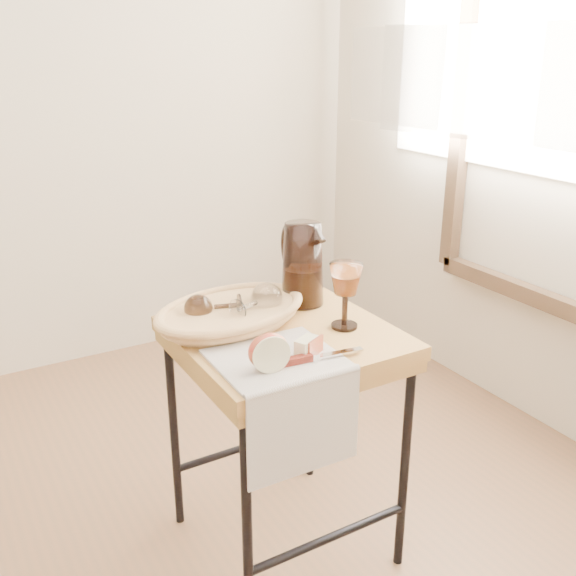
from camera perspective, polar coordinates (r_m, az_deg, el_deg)
side_table at (r=1.79m, az=-0.33°, el=-13.30°), size 0.51×0.51×0.65m
tea_towel at (r=1.48m, az=-1.00°, el=-6.22°), size 0.28×0.25×0.01m
bread_basket at (r=1.67m, az=-4.98°, el=-2.35°), size 0.42×0.33×0.05m
goblet_lying_a at (r=1.66m, az=-6.29°, el=-1.64°), size 0.13×0.10×0.07m
goblet_lying_b at (r=1.66m, az=-2.94°, el=-1.33°), size 0.16×0.12×0.08m
pitcher at (r=1.76m, az=1.28°, el=2.10°), size 0.20×0.27×0.27m
wine_goblet at (r=1.62m, az=5.02°, el=-0.66°), size 0.11×0.11×0.17m
apple_half at (r=1.42m, az=-1.73°, el=-5.51°), size 0.10×0.06×0.08m
apple_wedge at (r=1.49m, az=1.63°, el=-5.12°), size 0.07×0.06×0.04m
table_knife at (r=1.47m, az=2.60°, el=-5.94°), size 0.20×0.05×0.02m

